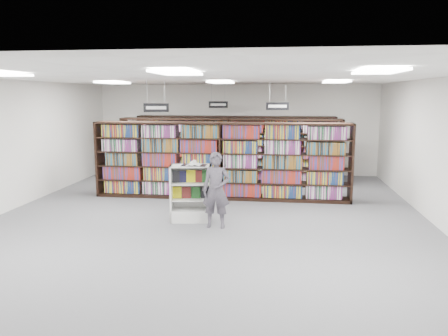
# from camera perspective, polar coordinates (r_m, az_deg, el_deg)

# --- Properties ---
(floor) EXTENTS (12.00, 12.00, 0.00)m
(floor) POSITION_cam_1_polar(r_m,az_deg,el_deg) (10.23, -1.92, -6.52)
(floor) COLOR #545459
(floor) RESTS_ON ground
(ceiling) EXTENTS (10.00, 12.00, 0.10)m
(ceiling) POSITION_cam_1_polar(r_m,az_deg,el_deg) (9.84, -2.02, 11.70)
(ceiling) COLOR white
(ceiling) RESTS_ON wall_back
(wall_back) EXTENTS (10.00, 0.10, 3.20)m
(wall_back) POSITION_cam_1_polar(r_m,az_deg,el_deg) (15.83, 1.57, 5.05)
(wall_back) COLOR white
(wall_back) RESTS_ON ground
(wall_front) EXTENTS (10.00, 0.10, 3.20)m
(wall_front) POSITION_cam_1_polar(r_m,az_deg,el_deg) (4.21, -15.45, -7.62)
(wall_front) COLOR white
(wall_front) RESTS_ON ground
(wall_left) EXTENTS (0.10, 12.00, 3.20)m
(wall_left) POSITION_cam_1_polar(r_m,az_deg,el_deg) (11.80, -26.72, 2.54)
(wall_left) COLOR white
(wall_left) RESTS_ON ground
(wall_right) EXTENTS (0.10, 12.00, 3.20)m
(wall_right) POSITION_cam_1_polar(r_m,az_deg,el_deg) (10.35, 26.51, 1.73)
(wall_right) COLOR white
(wall_right) RESTS_ON ground
(bookshelf_row_near) EXTENTS (7.00, 0.60, 2.10)m
(bookshelf_row_near) POSITION_cam_1_polar(r_m,az_deg,el_deg) (11.94, -0.40, 0.96)
(bookshelf_row_near) COLOR black
(bookshelf_row_near) RESTS_ON floor
(bookshelf_row_mid) EXTENTS (7.00, 0.60, 2.10)m
(bookshelf_row_mid) POSITION_cam_1_polar(r_m,az_deg,el_deg) (13.91, 0.72, 2.17)
(bookshelf_row_mid) COLOR black
(bookshelf_row_mid) RESTS_ON floor
(bookshelf_row_far) EXTENTS (7.00, 0.60, 2.10)m
(bookshelf_row_far) POSITION_cam_1_polar(r_m,az_deg,el_deg) (15.58, 1.44, 2.95)
(bookshelf_row_far) COLOR black
(bookshelf_row_far) RESTS_ON floor
(aisle_sign_left) EXTENTS (0.65, 0.02, 0.80)m
(aisle_sign_left) POSITION_cam_1_polar(r_m,az_deg,el_deg) (11.14, -8.86, 7.89)
(aisle_sign_left) COLOR #B2B2B7
(aisle_sign_left) RESTS_ON ceiling
(aisle_sign_right) EXTENTS (0.65, 0.02, 0.80)m
(aisle_sign_right) POSITION_cam_1_polar(r_m,az_deg,el_deg) (12.70, 7.00, 8.11)
(aisle_sign_right) COLOR #B2B2B7
(aisle_sign_right) RESTS_ON ceiling
(aisle_sign_center) EXTENTS (0.65, 0.02, 0.80)m
(aisle_sign_center) POSITION_cam_1_polar(r_m,az_deg,el_deg) (14.85, -0.75, 8.36)
(aisle_sign_center) COLOR #B2B2B7
(aisle_sign_center) RESTS_ON ceiling
(troffer_front_center) EXTENTS (0.60, 1.20, 0.04)m
(troffer_front_center) POSITION_cam_1_polar(r_m,az_deg,el_deg) (6.90, -6.18, 12.29)
(troffer_front_center) COLOR white
(troffer_front_center) RESTS_ON ceiling
(troffer_front_right) EXTENTS (0.60, 1.20, 0.04)m
(troffer_front_right) POSITION_cam_1_polar(r_m,az_deg,el_deg) (6.85, 19.58, 11.83)
(troffer_front_right) COLOR white
(troffer_front_right) RESTS_ON ceiling
(troffer_back_left) EXTENTS (0.60, 1.20, 0.04)m
(troffer_back_left) POSITION_cam_1_polar(r_m,az_deg,el_deg) (12.58, -14.33, 10.75)
(troffer_back_left) COLOR white
(troffer_back_left) RESTS_ON ceiling
(troffer_back_center) EXTENTS (0.60, 1.20, 0.04)m
(troffer_back_center) POSITION_cam_1_polar(r_m,az_deg,el_deg) (11.82, -0.41, 11.14)
(troffer_back_center) COLOR white
(troffer_back_center) RESTS_ON ceiling
(troffer_back_right) EXTENTS (0.60, 1.20, 0.04)m
(troffer_back_right) POSITION_cam_1_polar(r_m,az_deg,el_deg) (11.79, 14.46, 10.85)
(troffer_back_right) COLOR white
(troffer_back_right) RESTS_ON ceiling
(endcap_display) EXTENTS (0.97, 0.58, 1.28)m
(endcap_display) POSITION_cam_1_polar(r_m,az_deg,el_deg) (9.92, -4.31, -4.36)
(endcap_display) COLOR silver
(endcap_display) RESTS_ON floor
(open_book) EXTENTS (0.55, 0.33, 0.12)m
(open_book) POSITION_cam_1_polar(r_m,az_deg,el_deg) (9.67, -3.99, 0.53)
(open_book) COLOR black
(open_book) RESTS_ON endcap_display
(shopper) EXTENTS (0.60, 0.39, 1.63)m
(shopper) POSITION_cam_1_polar(r_m,az_deg,el_deg) (9.32, -1.02, -2.93)
(shopper) COLOR #524C57
(shopper) RESTS_ON floor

